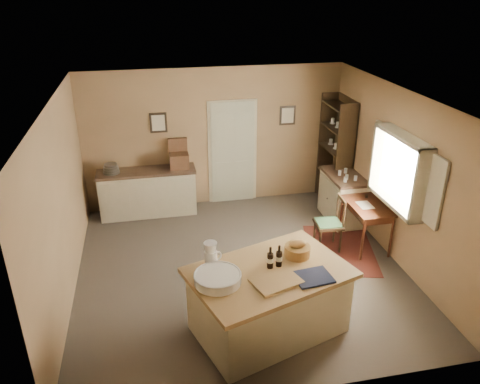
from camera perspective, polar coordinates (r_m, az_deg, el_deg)
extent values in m
plane|color=brown|center=(7.48, 0.07, -9.26)|extent=(5.00, 5.00, 0.00)
cube|color=#9C7954|center=(9.12, -3.13, 6.60)|extent=(5.00, 0.10, 2.70)
cube|color=#9C7954|center=(4.73, 6.36, -12.26)|extent=(5.00, 0.10, 2.70)
cube|color=#9C7954|center=(6.82, -20.98, -1.59)|extent=(0.10, 5.00, 2.70)
cube|color=#9C7954|center=(7.68, 18.66, 1.74)|extent=(0.10, 5.00, 2.70)
plane|color=silver|center=(6.38, 0.08, 11.28)|extent=(5.00, 5.00, 0.00)
cube|color=#B3B397|center=(9.24, -0.90, 4.95)|extent=(0.97, 0.06, 2.11)
cube|color=black|center=(8.90, -9.93, 8.31)|extent=(0.32, 0.02, 0.38)
cube|color=beige|center=(8.89, -9.92, 8.29)|extent=(0.24, 0.01, 0.30)
cube|color=black|center=(9.30, 5.81, 9.27)|extent=(0.32, 0.02, 0.38)
cube|color=beige|center=(9.29, 5.83, 9.25)|extent=(0.24, 0.01, 0.30)
cube|color=beige|center=(7.60, 18.22, -1.20)|extent=(0.25, 1.32, 0.06)
cube|color=beige|center=(7.22, 19.33, 6.38)|extent=(0.25, 1.32, 0.06)
cube|color=white|center=(7.45, 19.57, 2.55)|extent=(0.01, 1.20, 1.00)
cube|color=beige|center=(6.81, 22.68, -0.07)|extent=(0.04, 0.35, 1.00)
cube|color=beige|center=(8.10, 16.51, 4.71)|extent=(0.04, 0.35, 1.00)
cube|color=beige|center=(6.11, 3.52, -13.30)|extent=(2.04, 1.62, 0.85)
cube|color=olive|center=(5.84, 3.64, -9.79)|extent=(2.21, 1.79, 0.06)
cylinder|color=white|center=(5.59, -2.74, -10.48)|extent=(0.56, 0.56, 0.11)
cube|color=olive|center=(5.62, 4.42, -10.78)|extent=(0.65, 0.55, 0.03)
cube|color=black|center=(5.74, 8.86, -10.23)|extent=(0.48, 0.40, 0.02)
cylinder|color=olive|center=(6.10, 7.00, -7.14)|extent=(0.33, 0.33, 0.14)
cylinder|color=black|center=(5.80, 3.71, -7.98)|extent=(0.08, 0.08, 0.29)
cylinder|color=black|center=(5.84, 4.78, -7.77)|extent=(0.08, 0.08, 0.29)
cube|color=beige|center=(9.09, -11.14, -0.18)|extent=(1.79, 0.49, 0.85)
cube|color=#332319|center=(8.91, -11.38, 2.44)|extent=(1.83, 0.52, 0.05)
cube|color=#472B1A|center=(8.87, -7.43, 3.77)|extent=(0.36, 0.27, 0.28)
cylinder|color=#59544F|center=(8.90, -15.45, 2.78)|extent=(0.30, 0.30, 0.18)
cube|color=#511814|center=(8.12, 12.05, -6.87)|extent=(1.45, 1.82, 0.01)
cube|color=black|center=(8.00, 15.30, -1.63)|extent=(0.58, 0.94, 0.03)
cube|color=black|center=(8.03, 15.25, -2.08)|extent=(0.52, 0.88, 0.10)
cube|color=silver|center=(7.97, 15.00, -1.55)|extent=(0.22, 0.30, 0.01)
cylinder|color=black|center=(8.23, 15.18, -0.52)|extent=(0.05, 0.05, 0.05)
cylinder|color=black|center=(7.74, 14.70, -5.79)|extent=(0.04, 0.04, 0.72)
cylinder|color=black|center=(7.96, 17.94, -5.32)|extent=(0.04, 0.04, 0.72)
cylinder|color=black|center=(8.42, 12.23, -2.90)|extent=(0.04, 0.04, 0.72)
cylinder|color=black|center=(8.62, 15.27, -2.55)|extent=(0.04, 0.04, 0.72)
cube|color=beige|center=(8.93, 12.36, -0.75)|extent=(0.56, 1.01, 0.85)
cube|color=#332319|center=(8.75, 12.62, 1.91)|extent=(0.59, 1.05, 0.05)
cylinder|color=silver|center=(8.59, 12.88, 1.93)|extent=(0.24, 0.24, 0.09)
cube|color=black|center=(8.97, 12.67, 3.80)|extent=(0.36, 0.04, 2.14)
cube|color=black|center=(9.76, 10.54, 5.72)|extent=(0.36, 0.04, 2.14)
cube|color=black|center=(9.43, 12.53, 4.86)|extent=(0.02, 0.96, 2.14)
cube|color=black|center=(9.75, 11.06, -0.82)|extent=(0.36, 0.92, 0.03)
cube|color=black|center=(9.53, 11.32, 2.08)|extent=(0.36, 0.92, 0.03)
cube|color=black|center=(9.34, 11.59, 5.11)|extent=(0.36, 0.92, 0.03)
cube|color=black|center=(9.21, 11.81, 7.62)|extent=(0.36, 0.92, 0.03)
cube|color=black|center=(9.10, 12.05, 10.19)|extent=(0.36, 0.92, 0.03)
cylinder|color=white|center=(9.32, 11.62, 5.46)|extent=(0.12, 0.12, 0.11)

